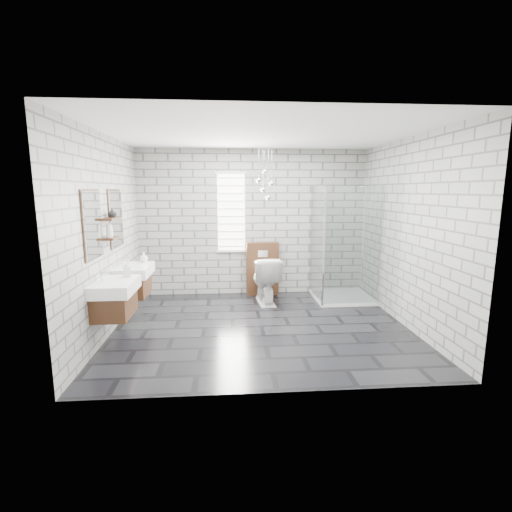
{
  "coord_description": "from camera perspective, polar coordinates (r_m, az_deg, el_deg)",
  "views": [
    {
      "loc": [
        -0.47,
        -5.12,
        1.95
      ],
      "look_at": [
        -0.05,
        0.35,
        0.98
      ],
      "focal_mm": 26.0,
      "sensor_mm": 36.0,
      "label": 1
    }
  ],
  "objects": [
    {
      "name": "cistern_panel",
      "position": [
        7.0,
        0.99,
        -1.92
      ],
      "size": [
        0.6,
        0.2,
        1.0
      ],
      "primitive_type": "cube",
      "color": "#472815",
      "rests_on": "floor"
    },
    {
      "name": "wall_left",
      "position": [
        5.41,
        -22.07,
        2.92
      ],
      "size": [
        0.02,
        3.6,
        2.7
      ],
      "primitive_type": "cube",
      "color": "#9D9D98",
      "rests_on": "floor"
    },
    {
      "name": "toilet",
      "position": [
        6.51,
        1.42,
        -3.65
      ],
      "size": [
        0.52,
        0.84,
        0.82
      ],
      "primitive_type": "imported",
      "rotation": [
        0.0,
        0.0,
        3.23
      ],
      "color": "white",
      "rests_on": "floor"
    },
    {
      "name": "flush_plate",
      "position": [
        6.84,
        1.08,
        0.35
      ],
      "size": [
        0.18,
        0.01,
        0.12
      ],
      "primitive_type": "cube",
      "color": "silver",
      "rests_on": "cistern_panel"
    },
    {
      "name": "ceiling",
      "position": [
        5.19,
        0.87,
        18.44
      ],
      "size": [
        4.2,
        3.6,
        0.02
      ],
      "primitive_type": "cube",
      "color": "white",
      "rests_on": "wall_back"
    },
    {
      "name": "pendant_cluster",
      "position": [
        6.52,
        1.43,
        11.04
      ],
      "size": [
        0.33,
        0.21,
        0.91
      ],
      "color": "silver",
      "rests_on": "ceiling"
    },
    {
      "name": "vase",
      "position": [
        5.39,
        -21.26,
        6.2
      ],
      "size": [
        0.14,
        0.14,
        0.12
      ],
      "primitive_type": "imported",
      "rotation": [
        0.0,
        0.0,
        -0.27
      ],
      "color": "#B2B2B2",
      "rests_on": "shelf_upper"
    },
    {
      "name": "wall_front",
      "position": [
        3.39,
        3.6,
        -0.21
      ],
      "size": [
        4.2,
        0.02,
        2.7
      ],
      "primitive_type": "cube",
      "color": "#9D9D98",
      "rests_on": "floor"
    },
    {
      "name": "vanity_left",
      "position": [
        4.94,
        -21.27,
        -4.68
      ],
      "size": [
        0.47,
        0.7,
        1.57
      ],
      "color": "#472815",
      "rests_on": "wall_left"
    },
    {
      "name": "window",
      "position": [
        6.91,
        -3.84,
        6.7
      ],
      "size": [
        0.56,
        0.05,
        1.48
      ],
      "color": "white",
      "rests_on": "wall_back"
    },
    {
      "name": "wall_right",
      "position": [
        5.76,
        22.27,
        3.3
      ],
      "size": [
        0.02,
        3.6,
        2.7
      ],
      "primitive_type": "cube",
      "color": "#9D9D98",
      "rests_on": "floor"
    },
    {
      "name": "soap_bottle_a",
      "position": [
        5.07,
        -19.25,
        -1.91
      ],
      "size": [
        0.11,
        0.11,
        0.2
      ],
      "primitive_type": "imported",
      "rotation": [
        0.0,
        0.0,
        0.25
      ],
      "color": "#B2B2B2",
      "rests_on": "vanity_left"
    },
    {
      "name": "shelf_lower",
      "position": [
        5.34,
        -21.39,
        2.55
      ],
      "size": [
        0.14,
        0.3,
        0.03
      ],
      "primitive_type": "cube",
      "color": "#472815",
      "rests_on": "wall_left"
    },
    {
      "name": "wall_back",
      "position": [
        6.97,
        -0.52,
        5.1
      ],
      "size": [
        4.2,
        0.02,
        2.7
      ],
      "primitive_type": "cube",
      "color": "#9D9D98",
      "rests_on": "floor"
    },
    {
      "name": "soap_bottle_b",
      "position": [
        6.02,
        -16.89,
        -0.18
      ],
      "size": [
        0.12,
        0.12,
        0.15
      ],
      "primitive_type": "imported",
      "rotation": [
        0.0,
        0.0,
        -0.02
      ],
      "color": "#B2B2B2",
      "rests_on": "vanity_right"
    },
    {
      "name": "shelf_upper",
      "position": [
        5.31,
        -21.57,
        5.33
      ],
      "size": [
        0.14,
        0.3,
        0.03
      ],
      "primitive_type": "cube",
      "color": "#472815",
      "rests_on": "wall_left"
    },
    {
      "name": "floor",
      "position": [
        5.5,
        0.8,
        -10.86
      ],
      "size": [
        4.2,
        3.6,
        0.02
      ],
      "primitive_type": "cube",
      "color": "black",
      "rests_on": "ground"
    },
    {
      "name": "soap_bottle_c",
      "position": [
        5.24,
        -21.65,
        3.85
      ],
      "size": [
        0.12,
        0.12,
        0.23
      ],
      "primitive_type": "imported",
      "rotation": [
        0.0,
        0.0,
        0.37
      ],
      "color": "#B2B2B2",
      "rests_on": "shelf_lower"
    },
    {
      "name": "vanity_right",
      "position": [
        5.83,
        -18.6,
        -2.33
      ],
      "size": [
        0.47,
        0.7,
        1.57
      ],
      "color": "#472815",
      "rests_on": "wall_left"
    },
    {
      "name": "shower_enclosure",
      "position": [
        6.76,
        12.68,
        -2.58
      ],
      "size": [
        1.0,
        1.0,
        2.03
      ],
      "color": "white",
      "rests_on": "floor"
    }
  ]
}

